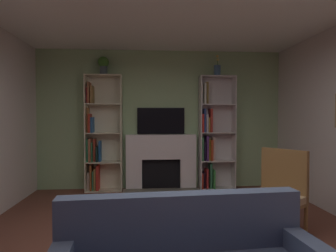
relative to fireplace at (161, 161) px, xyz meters
name	(u,v)px	position (x,y,z in m)	size (l,w,h in m)	color
wall_back_accent	(161,120)	(0.00, 0.13, 0.81)	(4.95, 0.06, 2.74)	#95B884
fireplace	(161,161)	(0.00, 0.00, 0.00)	(1.47, 0.48, 1.07)	white
tv	(161,121)	(0.00, 0.07, 0.79)	(0.93, 0.06, 0.52)	black
bookshelf_left	(99,138)	(-1.20, -0.02, 0.45)	(0.69, 0.31, 2.22)	beige
bookshelf_right	(212,137)	(1.01, -0.02, 0.46)	(0.69, 0.31, 2.22)	silver
potted_plant	(103,64)	(-1.10, -0.05, 1.87)	(0.21, 0.21, 0.35)	#46555A
vase_with_flowers	(217,70)	(1.10, -0.05, 1.79)	(0.13, 0.13, 0.41)	#486F95
armchair	(276,192)	(1.26, -2.40, -0.04)	(0.84, 0.84, 1.02)	brown
coffee_table	(178,237)	(-0.02, -3.25, -0.21)	(0.91, 0.55, 0.39)	brown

